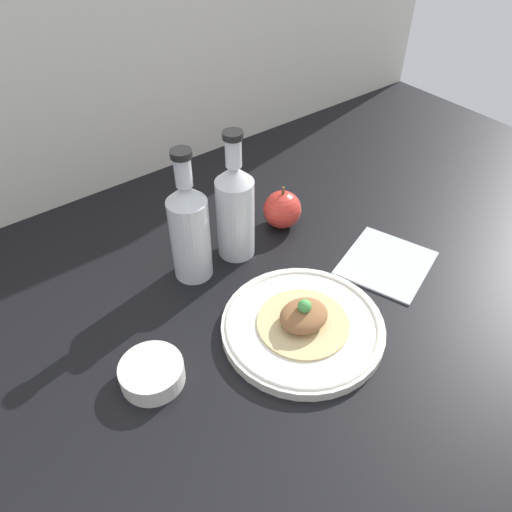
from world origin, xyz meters
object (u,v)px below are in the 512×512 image
plated_food (303,318)px  cider_bottle_right (235,208)px  cider_bottle_left (189,229)px  plate (303,326)px  apple (282,210)px  dipping_bowl (152,373)px

plated_food → cider_bottle_right: bearing=82.2°
cider_bottle_left → plate: bearing=-73.9°
cider_bottle_left → apple: size_ratio=2.76×
cider_bottle_left → plated_food: bearing=-73.9°
cider_bottle_right → apple: 14.51cm
apple → dipping_bowl: bearing=-156.2°
plate → plated_food: size_ratio=1.77×
cider_bottle_right → apple: bearing=5.2°
plate → cider_bottle_right: cider_bottle_right is taller
plated_food → cider_bottle_right: size_ratio=0.59×
plated_food → apple: size_ratio=1.63×
cider_bottle_left → apple: (22.95, 1.17, -6.67)cm
plated_food → dipping_bowl: (-25.08, 6.75, -1.63)cm
plate → cider_bottle_left: cider_bottle_left is taller
plate → apple: 29.80cm
plate → cider_bottle_right: (3.26, 23.75, 9.56)cm
apple → dipping_bowl: size_ratio=0.96×
plated_food → apple: (16.09, 24.92, 0.66)cm
plated_food → cider_bottle_right: (3.26, 23.75, 7.33)cm
cider_bottle_left → apple: bearing=2.9°
apple → dipping_bowl: apple is taller
apple → dipping_bowl: 45.06cm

